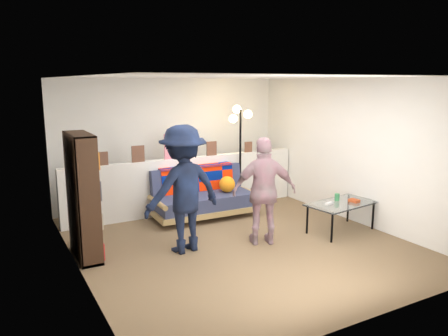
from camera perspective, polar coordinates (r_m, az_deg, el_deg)
name	(u,v)px	position (r m, az deg, el deg)	size (l,w,h in m)	color
ground	(237,242)	(6.59, 1.71, -9.59)	(5.00, 5.00, 0.00)	brown
room_shell	(222,127)	(6.60, -0.30, 5.40)	(4.60, 5.05, 2.45)	silver
half_wall_ledge	(187,185)	(7.98, -4.87, -2.16)	(4.45, 0.15, 1.00)	silver
ledge_decor	(175,149)	(7.74, -6.42, 2.50)	(2.97, 0.02, 0.45)	brown
futon_sofa	(204,197)	(7.68, -2.69, -3.74)	(1.82, 0.92, 0.77)	#A68650
bookshelf	(83,201)	(6.11, -17.95, -4.07)	(0.28, 0.84, 1.69)	black
coffee_table	(341,205)	(7.14, 15.09, -4.65)	(1.18, 0.75, 0.58)	black
floor_lamp	(240,136)	(8.13, 2.05, 4.25)	(0.44, 0.36, 1.91)	black
person_left	(183,189)	(6.04, -5.36, -2.77)	(1.15, 0.66, 1.77)	black
person_right	(264,191)	(6.33, 5.30, -3.04)	(0.92, 0.38, 1.57)	#CE859A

